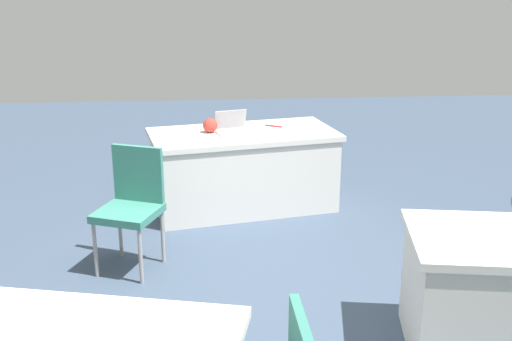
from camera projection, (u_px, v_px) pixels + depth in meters
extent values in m
plane|color=#3D4C60|center=(256.00, 292.00, 4.54)|extent=(14.40, 14.40, 0.00)
cube|color=silver|center=(243.00, 134.00, 5.97)|extent=(1.91, 1.21, 0.05)
cube|color=silver|center=(243.00, 172.00, 6.09)|extent=(1.83, 1.16, 0.71)
cylinder|color=#9E9993|center=(141.00, 256.00, 4.60)|extent=(0.03, 0.03, 0.44)
cylinder|color=#9E9993|center=(95.00, 250.00, 4.70)|extent=(0.03, 0.03, 0.44)
cylinder|color=#9E9993|center=(163.00, 237.00, 4.94)|extent=(0.03, 0.03, 0.44)
cylinder|color=#9E9993|center=(120.00, 231.00, 5.05)|extent=(0.03, 0.03, 0.44)
cube|color=#387F70|center=(128.00, 213.00, 4.75)|extent=(0.57, 0.57, 0.06)
cube|color=#387F70|center=(138.00, 174.00, 4.85)|extent=(0.40, 0.19, 0.45)
cylinder|color=#9E9993|center=(511.00, 230.00, 5.04)|extent=(0.03, 0.03, 0.46)
cube|color=silver|center=(235.00, 133.00, 5.89)|extent=(0.37, 0.29, 0.02)
cube|color=#B7B7BC|center=(230.00, 119.00, 5.99)|extent=(0.32, 0.15, 0.19)
sphere|color=#B2382D|center=(210.00, 125.00, 5.92)|extent=(0.14, 0.14, 0.14)
cube|color=red|center=(274.00, 126.00, 6.17)|extent=(0.17, 0.13, 0.01)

